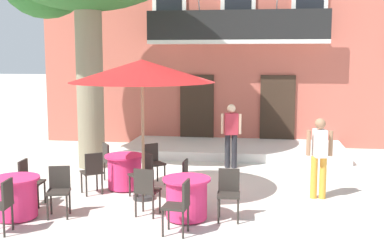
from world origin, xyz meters
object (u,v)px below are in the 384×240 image
cafe_chair_front_2 (59,188)px  cafe_chair_front_3 (29,179)px  cafe_table_near_tree (187,198)px  pedestrian_near_entrance (231,132)px  cafe_chair_middle_3 (110,159)px  cafe_umbrella (142,71)px  cafe_chair_middle_0 (93,170)px  cafe_chair_middle_2 (153,161)px  cafe_chair_near_tree_3 (190,180)px  cafe_chair_near_tree_1 (180,203)px  cafe_table_middle (125,172)px  cafe_chair_near_tree_2 (229,191)px  cafe_chair_middle_1 (144,172)px  cafe_chair_front_1 (2,203)px  pedestrian_mid_plaza (319,153)px  cafe_chair_near_tree_0 (146,188)px  cafe_table_front (16,197)px

cafe_chair_front_2 → cafe_chair_front_3: 0.97m
cafe_table_near_tree → pedestrian_near_entrance: bearing=82.9°
cafe_chair_middle_3 → cafe_umbrella: bearing=-48.5°
cafe_chair_middle_0 → cafe_chair_middle_2: bearing=45.5°
cafe_table_near_tree → cafe_chair_near_tree_3: cafe_chair_near_tree_3 is taller
cafe_chair_near_tree_1 → cafe_chair_front_3: size_ratio=1.00×
cafe_table_middle → pedestrian_near_entrance: 3.27m
cafe_chair_middle_3 → pedestrian_near_entrance: pedestrian_near_entrance is taller
cafe_chair_middle_0 → cafe_chair_near_tree_2: bearing=-21.2°
cafe_chair_middle_1 → pedestrian_near_entrance: (1.62, 2.88, 0.42)m
cafe_chair_middle_2 → pedestrian_near_entrance: 2.51m
cafe_chair_front_3 → cafe_chair_middle_3: bearing=63.0°
cafe_table_near_tree → cafe_chair_middle_3: (-2.16, 2.34, 0.14)m
cafe_chair_near_tree_2 → cafe_chair_near_tree_3: 1.02m
cafe_chair_near_tree_3 → cafe_chair_front_1: bearing=-146.6°
cafe_chair_near_tree_1 → cafe_chair_near_tree_2: size_ratio=1.00×
cafe_table_middle → pedestrian_near_entrance: (2.18, 2.38, 0.55)m
cafe_table_near_tree → pedestrian_mid_plaza: bearing=33.9°
cafe_table_near_tree → cafe_chair_front_3: size_ratio=0.95×
cafe_chair_front_2 → cafe_chair_front_3: same height
cafe_table_near_tree → cafe_chair_near_tree_2: bearing=8.2°
cafe_chair_near_tree_2 → cafe_table_near_tree: bearing=-171.8°
cafe_chair_near_tree_3 → cafe_chair_front_2: 2.47m
cafe_table_near_tree → cafe_chair_front_1: bearing=-158.6°
cafe_chair_front_1 → cafe_umbrella: cafe_umbrella is taller
cafe_table_near_tree → cafe_chair_middle_1: (-1.10, 1.27, 0.14)m
cafe_chair_near_tree_1 → pedestrian_near_entrance: (0.51, 4.91, 0.42)m
cafe_chair_middle_0 → pedestrian_near_entrance: 4.00m
pedestrian_near_entrance → pedestrian_mid_plaza: size_ratio=1.00×
cafe_chair_middle_1 → cafe_chair_front_2: same height
cafe_chair_front_1 → cafe_chair_near_tree_0: bearing=28.7°
cafe_chair_middle_1 → cafe_chair_front_3: bearing=-156.0°
cafe_table_near_tree → pedestrian_near_entrance: size_ratio=0.52×
cafe_chair_middle_0 → pedestrian_mid_plaza: (4.69, 0.41, 0.41)m
cafe_table_near_tree → cafe_chair_front_1: size_ratio=0.95×
cafe_chair_front_1 → cafe_table_front: bearing=101.5°
cafe_table_near_tree → cafe_chair_near_tree_1: (0.01, -0.75, 0.14)m
cafe_chair_front_2 → cafe_chair_near_tree_3: bearing=21.2°
cafe_chair_near_tree_2 → pedestrian_near_entrance: (-0.23, 4.04, 0.42)m
cafe_chair_front_2 → cafe_chair_near_tree_2: bearing=4.6°
cafe_chair_near_tree_0 → cafe_chair_near_tree_3: same height
cafe_chair_front_3 → cafe_umbrella: (2.12, 0.74, 2.08)m
cafe_chair_middle_2 → pedestrian_near_entrance: pedestrian_near_entrance is taller
cafe_table_front → cafe_chair_near_tree_1: bearing=-6.7°
cafe_table_front → cafe_chair_front_2: size_ratio=0.95×
cafe_chair_near_tree_1 → cafe_table_front: bearing=173.3°
cafe_umbrella → pedestrian_near_entrance: bearing=62.6°
cafe_chair_near_tree_0 → cafe_chair_near_tree_2: size_ratio=1.00×
cafe_table_middle → pedestrian_mid_plaza: 4.18m
cafe_chair_middle_3 → pedestrian_near_entrance: bearing=34.1°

